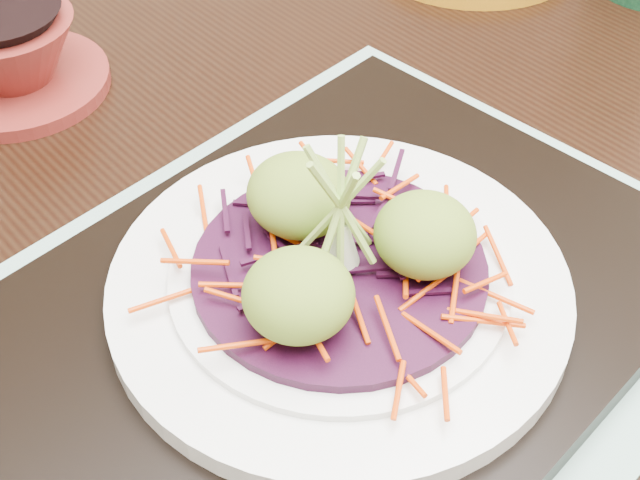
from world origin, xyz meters
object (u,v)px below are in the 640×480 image
dining_table (279,366)px  serving_tray (339,306)px  white_plate (339,285)px  terracotta_bowl_set (11,58)px

dining_table → serving_tray: bearing=-88.4°
white_plate → dining_table: bearing=99.6°
dining_table → serving_tray: serving_tray is taller
dining_table → white_plate: size_ratio=5.02×
white_plate → terracotta_bowl_set: 0.35m
serving_tray → dining_table: bearing=86.2°
serving_tray → terracotta_bowl_set: size_ratio=2.12×
serving_tray → white_plate: (-0.00, 0.00, 0.02)m
serving_tray → white_plate: bearing=166.7°
dining_table → terracotta_bowl_set: bearing=95.8°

